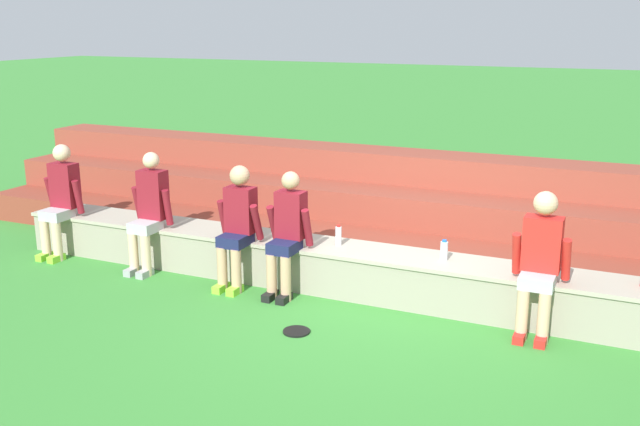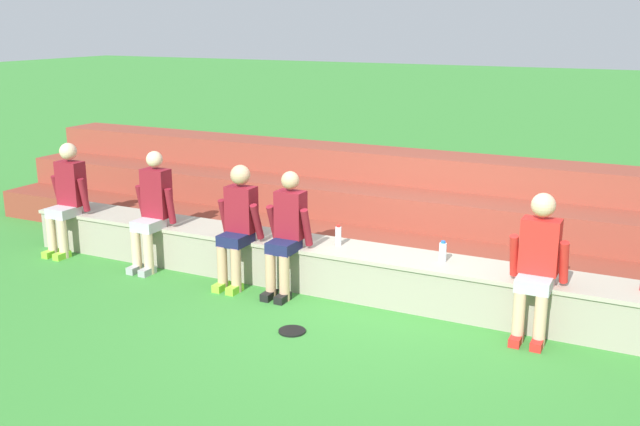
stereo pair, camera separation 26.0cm
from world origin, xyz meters
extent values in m
plane|color=#388433|center=(0.00, 0.00, 0.00)|extent=(80.00, 80.00, 0.00)
cube|color=gray|center=(0.00, 0.30, 0.24)|extent=(9.13, 0.59, 0.49)
cube|color=#ABA28E|center=(0.00, 0.30, 0.47)|extent=(9.17, 0.63, 0.04)
cube|color=brown|center=(0.00, 1.17, 0.19)|extent=(12.49, 0.67, 0.39)
cube|color=brown|center=(0.00, 1.84, 0.39)|extent=(12.49, 0.67, 0.77)
cube|color=brown|center=(0.00, 2.51, 0.58)|extent=(12.49, 0.67, 1.16)
cylinder|color=beige|center=(-4.18, -0.21, 0.24)|extent=(0.11, 0.11, 0.49)
cylinder|color=beige|center=(-4.00, -0.21, 0.24)|extent=(0.11, 0.11, 0.49)
cube|color=#8CD833|center=(-4.18, -0.25, 0.04)|extent=(0.10, 0.22, 0.08)
cube|color=#8CD833|center=(-4.00, -0.25, 0.04)|extent=(0.10, 0.22, 0.08)
cube|color=#B2B2B7|center=(-4.09, -0.08, 0.54)|extent=(0.30, 0.32, 0.12)
cube|color=maroon|center=(-4.09, 0.09, 0.87)|extent=(0.33, 0.20, 0.55)
sphere|color=beige|center=(-4.09, 0.09, 1.27)|extent=(0.21, 0.21, 0.21)
cylinder|color=maroon|center=(-4.31, 0.07, 0.75)|extent=(0.08, 0.16, 0.43)
cylinder|color=maroon|center=(-3.87, 0.07, 0.75)|extent=(0.08, 0.15, 0.43)
cylinder|color=beige|center=(-2.85, -0.21, 0.24)|extent=(0.11, 0.11, 0.49)
cylinder|color=beige|center=(-2.68, -0.21, 0.24)|extent=(0.11, 0.11, 0.49)
cube|color=#99999E|center=(-2.85, -0.25, 0.04)|extent=(0.10, 0.22, 0.08)
cube|color=#99999E|center=(-2.68, -0.25, 0.04)|extent=(0.10, 0.22, 0.08)
cube|color=#B2B2B7|center=(-2.77, -0.08, 0.54)|extent=(0.29, 0.32, 0.12)
cube|color=maroon|center=(-2.77, 0.10, 0.88)|extent=(0.32, 0.20, 0.57)
sphere|color=beige|center=(-2.77, 0.10, 1.28)|extent=(0.19, 0.19, 0.19)
cylinder|color=maroon|center=(-2.97, 0.08, 0.75)|extent=(0.08, 0.16, 0.43)
cylinder|color=maroon|center=(-2.56, 0.08, 0.75)|extent=(0.08, 0.15, 0.43)
cylinder|color=tan|center=(-1.64, -0.24, 0.24)|extent=(0.11, 0.11, 0.49)
cylinder|color=tan|center=(-1.47, -0.24, 0.24)|extent=(0.11, 0.11, 0.49)
cube|color=#8CD833|center=(-1.64, -0.28, 0.04)|extent=(0.10, 0.22, 0.08)
cube|color=#8CD833|center=(-1.47, -0.28, 0.04)|extent=(0.10, 0.22, 0.08)
cube|color=#191E47|center=(-1.55, -0.10, 0.54)|extent=(0.29, 0.35, 0.12)
cube|color=maroon|center=(-1.55, 0.03, 0.85)|extent=(0.32, 0.20, 0.50)
sphere|color=tan|center=(-1.55, 0.03, 1.23)|extent=(0.22, 0.22, 0.22)
cylinder|color=maroon|center=(-1.76, 0.01, 0.73)|extent=(0.08, 0.18, 0.43)
cylinder|color=maroon|center=(-1.34, 0.01, 0.73)|extent=(0.08, 0.22, 0.42)
cylinder|color=tan|center=(-1.04, -0.23, 0.24)|extent=(0.11, 0.11, 0.49)
cylinder|color=tan|center=(-0.88, -0.23, 0.24)|extent=(0.11, 0.11, 0.49)
cube|color=black|center=(-1.04, -0.27, 0.04)|extent=(0.10, 0.22, 0.08)
cube|color=black|center=(-0.88, -0.27, 0.04)|extent=(0.10, 0.22, 0.08)
cube|color=#191E47|center=(-0.96, -0.09, 0.54)|extent=(0.27, 0.34, 0.12)
cube|color=maroon|center=(-0.96, 0.06, 0.85)|extent=(0.30, 0.20, 0.51)
sphere|color=tan|center=(-0.96, 0.06, 1.22)|extent=(0.19, 0.19, 0.19)
cylinder|color=maroon|center=(-1.16, 0.04, 0.74)|extent=(0.08, 0.22, 0.42)
cylinder|color=maroon|center=(-0.76, 0.04, 0.74)|extent=(0.08, 0.19, 0.43)
cylinder|color=#DBAD89|center=(1.52, -0.19, 0.24)|extent=(0.11, 0.11, 0.49)
cylinder|color=#DBAD89|center=(1.71, -0.19, 0.24)|extent=(0.11, 0.11, 0.49)
cube|color=red|center=(1.52, -0.23, 0.04)|extent=(0.10, 0.22, 0.08)
cube|color=red|center=(1.71, -0.23, 0.04)|extent=(0.10, 0.22, 0.08)
cube|color=#B2B2B7|center=(1.61, -0.07, 0.54)|extent=(0.31, 0.30, 0.12)
cube|color=red|center=(1.61, 0.09, 0.85)|extent=(0.34, 0.20, 0.51)
sphere|color=#DBAD89|center=(1.61, 0.09, 1.24)|extent=(0.22, 0.22, 0.22)
cylinder|color=red|center=(1.39, 0.07, 0.74)|extent=(0.08, 0.19, 0.43)
cylinder|color=red|center=(1.83, 0.07, 0.74)|extent=(0.08, 0.20, 0.43)
cylinder|color=silver|center=(-0.53, 0.33, 0.59)|extent=(0.07, 0.07, 0.21)
cylinder|color=red|center=(-0.53, 0.33, 0.71)|extent=(0.04, 0.04, 0.02)
cylinder|color=silver|center=(0.64, 0.31, 0.59)|extent=(0.08, 0.08, 0.19)
cylinder|color=blue|center=(0.64, 0.31, 0.70)|extent=(0.05, 0.05, 0.02)
cylinder|color=black|center=(-0.42, -0.90, 0.01)|extent=(0.26, 0.26, 0.02)
camera|label=1|loc=(2.41, -6.57, 2.85)|focal=41.01mm
camera|label=2|loc=(2.65, -6.46, 2.85)|focal=41.01mm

